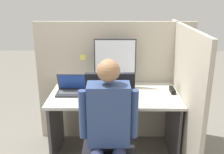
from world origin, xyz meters
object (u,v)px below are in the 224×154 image
object	(u,v)px
carrot_toy	(106,99)
person	(108,128)
paper_box	(115,83)
laptop	(71,90)
stapler	(172,90)
monitor	(115,58)
office_chair	(109,138)

from	to	relation	value
carrot_toy	person	world-z (taller)	person
paper_box	laptop	world-z (taller)	laptop
stapler	carrot_toy	bearing A→B (deg)	-160.46
monitor	stapler	size ratio (longest dim) A/B	2.92
stapler	person	size ratio (longest dim) A/B	0.12
laptop	office_chair	size ratio (longest dim) A/B	0.28
paper_box	laptop	distance (m)	0.52
person	office_chair	bearing A→B (deg)	88.44
office_chair	monitor	bearing A→B (deg)	86.63
monitor	laptop	size ratio (longest dim) A/B	1.49
carrot_toy	office_chair	distance (m)	0.45
monitor	office_chair	distance (m)	0.99
stapler	carrot_toy	size ratio (longest dim) A/B	1.39
monitor	person	world-z (taller)	person
laptop	stapler	size ratio (longest dim) A/B	1.96
stapler	person	xyz separation A→B (m)	(-0.68, -0.83, -0.01)
laptop	carrot_toy	world-z (taller)	laptop
monitor	stapler	world-z (taller)	monitor
paper_box	carrot_toy	distance (m)	0.45
laptop	office_chair	bearing A→B (deg)	-55.62
paper_box	monitor	bearing A→B (deg)	90.00
office_chair	person	bearing A→B (deg)	-91.56
paper_box	person	distance (m)	1.01
office_chair	laptop	bearing A→B (deg)	124.38
carrot_toy	stapler	bearing A→B (deg)	19.54
stapler	carrot_toy	distance (m)	0.76
monitor	person	distance (m)	1.06
laptop	person	size ratio (longest dim) A/B	0.24
office_chair	stapler	bearing A→B (deg)	44.03
laptop	carrot_toy	distance (m)	0.43
paper_box	office_chair	size ratio (longest dim) A/B	0.30
paper_box	person	size ratio (longest dim) A/B	0.25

